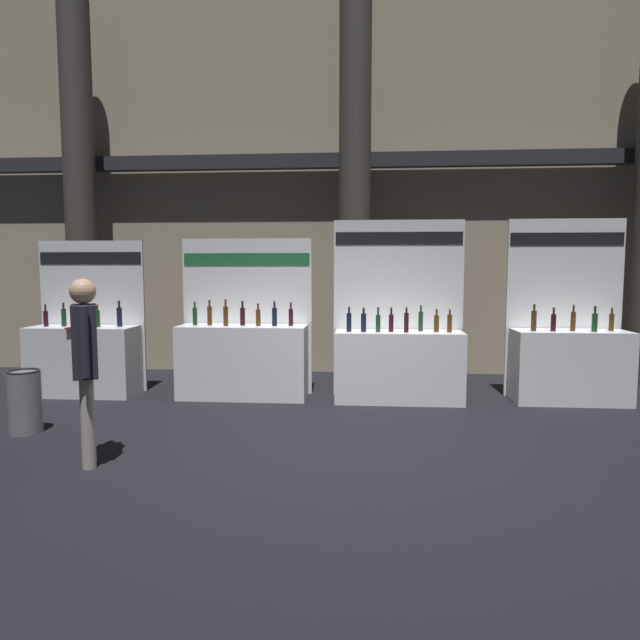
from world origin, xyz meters
The scene contains 8 objects.
ground_plane centered at (0.00, 0.00, 0.00)m, with size 29.21×29.21×0.00m, color black.
hall_colonnade centered at (0.00, 4.19, 3.30)m, with size 14.60×1.18×6.66m.
exhibitor_booth_0 centered at (-3.91, 2.16, 0.59)m, with size 1.60×0.71×2.26m.
exhibitor_booth_1 centered at (-1.56, 2.17, 0.61)m, with size 1.91×0.66×2.28m.
exhibitor_booth_2 centered at (0.64, 2.13, 0.62)m, with size 1.84×0.66×2.53m.
exhibitor_booth_3 centered at (2.99, 2.24, 0.62)m, with size 1.59×0.66×2.54m.
trash_bin centered at (-3.64, 0.26, 0.36)m, with size 0.35×0.35×0.71m.
visitor_4 centered at (-2.42, -0.68, 1.04)m, with size 0.36×0.51×1.75m.
Camera 1 is at (0.14, -5.55, 1.84)m, focal length 31.03 mm.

